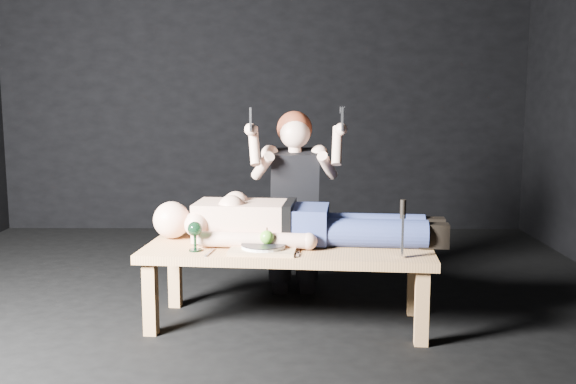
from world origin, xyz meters
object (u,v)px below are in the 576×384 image
at_px(kneeling_woman, 294,201).
at_px(serving_tray, 263,250).
at_px(lying_man, 299,218).
at_px(carving_knife, 403,229).
at_px(goblet, 195,236).
at_px(table, 288,286).

bearing_deg(kneeling_woman, serving_tray, -105.95).
height_order(lying_man, carving_knife, carving_knife).
distance_m(lying_man, goblet, 0.61).
distance_m(lying_man, serving_tray, 0.34).
relative_size(lying_man, goblet, 10.37).
distance_m(table, goblet, 0.60).
relative_size(table, kneeling_woman, 1.30).
bearing_deg(kneeling_woman, goblet, -130.62).
relative_size(serving_tray, goblet, 2.17).
relative_size(kneeling_woman, goblet, 7.55).
distance_m(table, kneeling_woman, 0.69).
bearing_deg(lying_man, table, -111.94).
bearing_deg(goblet, lying_man, 22.60).
relative_size(kneeling_woman, serving_tray, 3.47).
height_order(table, goblet, goblet).
bearing_deg(goblet, serving_tray, -1.74).
bearing_deg(goblet, kneeling_woman, 52.01).
height_order(lying_man, kneeling_woman, kneeling_woman).
bearing_deg(kneeling_woman, table, -95.89).
bearing_deg(carving_knife, table, 162.67).
bearing_deg(carving_knife, kneeling_woman, 129.86).
relative_size(kneeling_woman, carving_knife, 4.02).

